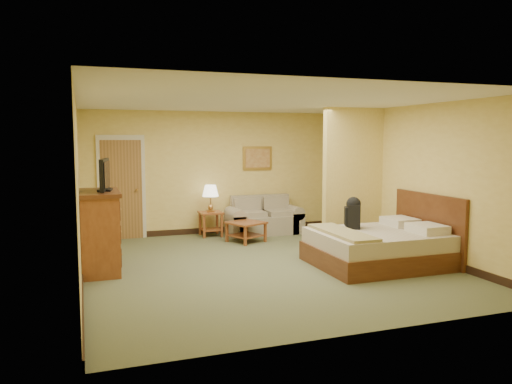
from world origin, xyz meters
name	(u,v)px	position (x,y,z in m)	size (l,w,h in m)	color
floor	(263,265)	(0.00, 0.00, 0.00)	(6.00, 6.00, 0.00)	#575C3B
ceiling	(263,101)	(0.00, 0.00, 2.60)	(6.00, 6.00, 0.00)	white
back_wall	(215,173)	(0.00, 3.00, 1.30)	(5.50, 0.02, 2.60)	#E1C260
left_wall	(78,190)	(-2.75, 0.00, 1.30)	(0.02, 6.00, 2.60)	#E1C260
right_wall	(410,180)	(2.75, 0.00, 1.30)	(0.02, 6.00, 2.60)	#E1C260
partition	(353,177)	(2.15, 0.93, 1.30)	(1.20, 0.15, 2.60)	#E1C260
door	(122,188)	(-1.95, 2.96, 1.03)	(0.94, 0.16, 2.10)	beige
baseboard	(216,230)	(0.00, 2.99, 0.06)	(5.50, 0.02, 0.12)	black
loveseat	(264,221)	(0.96, 2.57, 0.26)	(1.60, 0.74, 0.81)	gray
side_table	(211,220)	(-0.19, 2.65, 0.34)	(0.47, 0.47, 0.51)	brown
table_lamp	(210,192)	(-0.19, 2.65, 0.94)	(0.34, 0.34, 0.56)	#AC7B3F
coffee_table	(246,228)	(0.32, 1.83, 0.29)	(0.82, 0.82, 0.40)	brown
wall_picture	(257,158)	(0.96, 2.97, 1.60)	(0.67, 0.04, 0.52)	#B78E3F
dresser	(99,231)	(-2.48, 0.47, 0.62)	(0.61, 1.16, 1.24)	brown
tv	(105,176)	(-2.38, 0.47, 1.47)	(0.25, 0.79, 0.49)	black
bed	(382,246)	(1.82, -0.60, 0.30)	(2.04, 1.73, 1.12)	#4B2311
backpack	(353,212)	(1.51, -0.21, 0.82)	(0.31, 0.36, 0.52)	black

